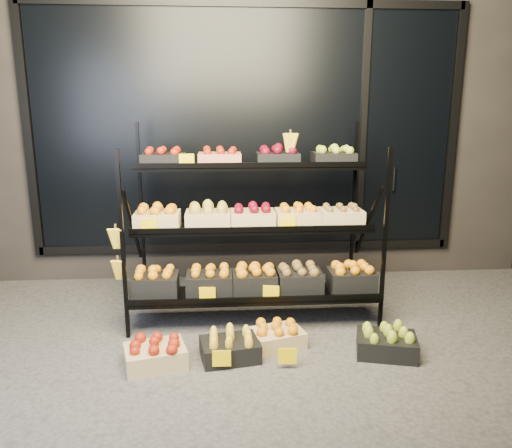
{
  "coord_description": "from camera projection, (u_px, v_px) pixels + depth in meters",
  "views": [
    {
      "loc": [
        -0.26,
        -3.55,
        1.82
      ],
      "look_at": [
        0.03,
        0.55,
        0.83
      ],
      "focal_mm": 35.0,
      "sensor_mm": 36.0,
      "label": 1
    }
  ],
  "objects": [
    {
      "name": "floor_crate_midright",
      "position": [
        277.0,
        335.0,
        3.83
      ],
      "size": [
        0.45,
        0.38,
        0.2
      ],
      "rotation": [
        0.0,
        0.0,
        0.3
      ],
      "color": "tan",
      "rests_on": "ground"
    },
    {
      "name": "floor_crate_right",
      "position": [
        387.0,
        342.0,
        3.7
      ],
      "size": [
        0.49,
        0.41,
        0.21
      ],
      "rotation": [
        0.0,
        0.0,
        -0.25
      ],
      "color": "black",
      "rests_on": "ground"
    },
    {
      "name": "building",
      "position": [
        242.0,
        110.0,
        5.99
      ],
      "size": [
        6.0,
        2.08,
        3.5
      ],
      "color": "#2D2826",
      "rests_on": "ground"
    },
    {
      "name": "display_rack",
      "position": [
        251.0,
        227.0,
        4.28
      ],
      "size": [
        2.18,
        1.02,
        1.69
      ],
      "color": "black",
      "rests_on": "ground"
    },
    {
      "name": "floor_crate_left",
      "position": [
        155.0,
        353.0,
        3.54
      ],
      "size": [
        0.48,
        0.41,
        0.21
      ],
      "rotation": [
        0.0,
        0.0,
        0.26
      ],
      "color": "tan",
      "rests_on": "ground"
    },
    {
      "name": "ground",
      "position": [
        258.0,
        343.0,
        3.89
      ],
      "size": [
        24.0,
        24.0,
        0.0
      ],
      "primitive_type": "plane",
      "color": "#514F4C",
      "rests_on": "ground"
    },
    {
      "name": "tag_floor_a",
      "position": [
        222.0,
        364.0,
        3.47
      ],
      "size": [
        0.13,
        0.01,
        0.12
      ],
      "primitive_type": "cube",
      "color": "#F4CD00",
      "rests_on": "ground"
    },
    {
      "name": "floor_crate_midleft",
      "position": [
        230.0,
        346.0,
        3.64
      ],
      "size": [
        0.46,
        0.37,
        0.21
      ],
      "rotation": [
        0.0,
        0.0,
        0.18
      ],
      "color": "black",
      "rests_on": "ground"
    },
    {
      "name": "tag_floor_b",
      "position": [
        287.0,
        361.0,
        3.5
      ],
      "size": [
        0.13,
        0.01,
        0.12
      ],
      "primitive_type": "cube",
      "color": "#F4CD00",
      "rests_on": "ground"
    }
  ]
}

